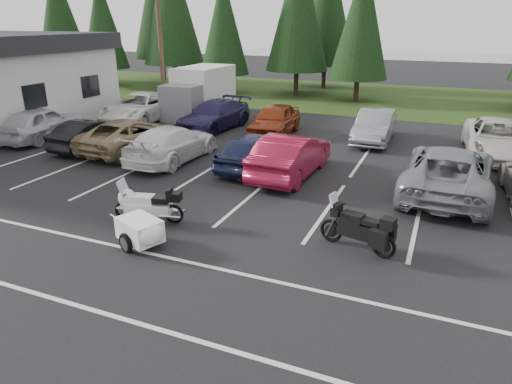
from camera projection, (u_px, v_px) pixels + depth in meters
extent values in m
plane|color=black|center=(221.00, 207.00, 14.63)|extent=(120.00, 120.00, 0.00)
cube|color=#203611|center=(362.00, 97.00, 35.31)|extent=(80.00, 16.00, 0.01)
cube|color=gray|center=(436.00, 64.00, 60.56)|extent=(70.00, 50.00, 0.02)
cylinder|color=#473321|center=(160.00, 40.00, 27.00)|extent=(0.26, 0.26, 9.00)
cube|color=silver|center=(246.00, 187.00, 16.35)|extent=(32.00, 16.00, 0.01)
cylinder|color=#332316|center=(67.00, 68.00, 43.73)|extent=(0.36, 0.36, 2.50)
cone|color=black|center=(59.00, 12.00, 41.95)|extent=(4.58, 4.58, 8.84)
cylinder|color=#332316|center=(108.00, 74.00, 40.49)|extent=(0.36, 0.36, 2.16)
cone|color=black|center=(102.00, 22.00, 38.95)|extent=(3.96, 3.96, 7.65)
cylinder|color=#332316|center=(175.00, 71.00, 39.58)|extent=(0.36, 0.36, 2.78)
cone|color=black|center=(171.00, 2.00, 37.60)|extent=(5.10, 5.10, 9.86)
cylinder|color=#332316|center=(225.00, 80.00, 36.50)|extent=(0.36, 0.36, 2.11)
cone|color=black|center=(224.00, 24.00, 35.00)|extent=(3.87, 3.87, 7.48)
cylinder|color=#332316|center=(296.00, 78.00, 35.71)|extent=(0.36, 0.36, 2.62)
cone|color=black|center=(298.00, 6.00, 33.85)|extent=(4.80, 4.80, 9.27)
cylinder|color=#332316|center=(357.00, 86.00, 32.84)|extent=(0.36, 0.36, 2.26)
cone|color=black|center=(362.00, 19.00, 31.24)|extent=(4.14, 4.14, 7.99)
cylinder|color=#332316|center=(163.00, 65.00, 44.63)|extent=(0.36, 0.36, 2.88)
cone|color=black|center=(159.00, 1.00, 42.59)|extent=(5.28, 5.28, 10.20)
cylinder|color=#332316|center=(324.00, 72.00, 39.29)|extent=(0.36, 0.36, 2.71)
cone|color=black|center=(327.00, 4.00, 37.36)|extent=(4.97, 4.97, 9.61)
imported|color=silver|center=(41.00, 123.00, 22.54)|extent=(2.40, 4.98, 1.64)
imported|color=black|center=(91.00, 134.00, 20.96)|extent=(1.55, 4.19, 1.37)
imported|color=#87724E|center=(131.00, 135.00, 20.62)|extent=(2.69, 5.43, 1.48)
imported|color=white|center=(172.00, 144.00, 19.19)|extent=(2.10, 5.10, 1.48)
imported|color=#191E3E|center=(255.00, 150.00, 18.15)|extent=(2.00, 4.47, 1.49)
imported|color=maroon|center=(291.00, 155.00, 17.29)|extent=(1.87, 4.99, 1.63)
imported|color=gray|center=(448.00, 171.00, 15.44)|extent=(2.97, 6.08, 1.66)
imported|color=white|center=(141.00, 108.00, 26.58)|extent=(3.00, 5.98, 1.63)
imported|color=#1D1B43|center=(214.00, 115.00, 24.70)|extent=(2.62, 5.42, 1.52)
imported|color=maroon|center=(274.00, 120.00, 23.43)|extent=(2.10, 4.71, 1.57)
imported|color=gray|center=(375.00, 126.00, 22.24)|extent=(1.64, 4.60, 1.51)
imported|color=beige|center=(499.00, 139.00, 19.73)|extent=(2.85, 5.78, 1.58)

